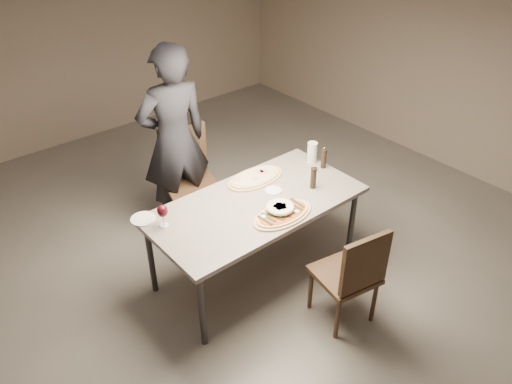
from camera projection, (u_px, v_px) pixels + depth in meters
room at (256, 131)px, 3.73m from camera, size 7.00×7.00×7.00m
dining_table at (256, 208)px, 4.12m from camera, size 1.80×0.90×0.75m
zucchini_pizza at (283, 214)px, 3.92m from camera, size 0.55×0.30×0.05m
ham_pizza at (255, 177)px, 4.38m from camera, size 0.56×0.31×0.04m
bread_basket at (280, 209)px, 3.93m from camera, size 0.22×0.22×0.08m
oil_dish at (273, 191)px, 4.22m from camera, size 0.14×0.14×0.02m
pepper_mill_left at (313, 177)px, 4.22m from camera, size 0.06×0.06×0.22m
pepper_mill_right at (324, 158)px, 4.50m from camera, size 0.05×0.05×0.21m
carafe at (312, 152)px, 4.60m from camera, size 0.09×0.09×0.19m
wine_glass at (162, 212)px, 3.75m from camera, size 0.08×0.08×0.19m
side_plate at (143, 219)px, 3.88m from camera, size 0.20×0.20×0.01m
chair_near at (353, 273)px, 3.73m from camera, size 0.51×0.51×0.92m
chair_far at (188, 173)px, 4.81m from camera, size 0.60×0.60×1.02m
diner at (174, 141)px, 4.62m from camera, size 0.74×0.54×1.85m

